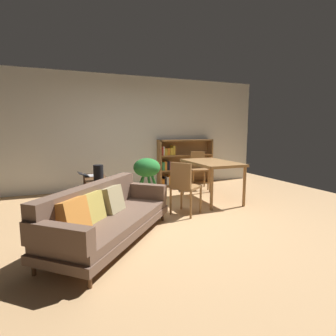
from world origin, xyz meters
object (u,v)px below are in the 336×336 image
object	(u,v)px
dining_chair_near	(184,185)
bookshelf	(181,162)
open_laptop	(90,175)
potted_floor_plant	(147,172)
dining_chair_far	(199,167)
dining_table	(211,166)
media_console	(96,191)
desk_speaker	(98,173)
fabric_couch	(106,215)

from	to	relation	value
dining_chair_near	bookshelf	bearing A→B (deg)	66.95
open_laptop	bookshelf	xyz separation A→B (m)	(2.37, 0.84, 0.05)
potted_floor_plant	dining_chair_far	world-z (taller)	dining_chair_far
potted_floor_plant	dining_chair_near	xyz separation A→B (m)	(0.27, -1.23, -0.04)
dining_table	open_laptop	bearing A→B (deg)	160.04
dining_table	dining_chair_near	xyz separation A→B (m)	(-0.91, -0.66, -0.20)
open_laptop	dining_chair_near	xyz separation A→B (m)	(1.38, -1.49, -0.01)
bookshelf	dining_table	bearing A→B (deg)	-92.92
bookshelf	media_console	bearing A→B (deg)	-154.67
dining_chair_far	bookshelf	distance (m)	0.61
media_console	dining_chair_far	distance (m)	2.56
desk_speaker	dining_chair_near	distance (m)	1.60
fabric_couch	dining_chair_near	xyz separation A→B (m)	(1.37, 0.61, 0.16)
dining_table	media_console	bearing A→B (deg)	164.95
open_laptop	dining_chair_near	size ratio (longest dim) A/B	0.48
open_laptop	bookshelf	distance (m)	2.51
media_console	dining_chair_near	world-z (taller)	dining_chair_near
media_console	desk_speaker	world-z (taller)	desk_speaker
media_console	dining_chair_near	size ratio (longest dim) A/B	1.33
open_laptop	potted_floor_plant	size ratio (longest dim) A/B	0.50
desk_speaker	dining_chair_near	xyz separation A→B (m)	(1.27, -0.97, -0.13)
desk_speaker	potted_floor_plant	distance (m)	1.03
media_console	dining_chair_far	world-z (taller)	dining_chair_far
potted_floor_plant	media_console	bearing A→B (deg)	179.04
fabric_couch	desk_speaker	xyz separation A→B (m)	(0.10, 1.58, 0.30)
dining_chair_near	desk_speaker	bearing A→B (deg)	142.43
dining_chair_far	open_laptop	bearing A→B (deg)	-173.84
fabric_couch	desk_speaker	bearing A→B (deg)	86.30
open_laptop	media_console	bearing A→B (deg)	-69.88
open_laptop	dining_table	world-z (taller)	dining_table
fabric_couch	media_console	world-z (taller)	fabric_couch
potted_floor_plant	bookshelf	bearing A→B (deg)	41.00
fabric_couch	desk_speaker	distance (m)	1.61
potted_floor_plant	dining_chair_near	world-z (taller)	dining_chair_near
open_laptop	dining_table	bearing A→B (deg)	-19.96
dining_chair_near	bookshelf	world-z (taller)	bookshelf
open_laptop	potted_floor_plant	xyz separation A→B (m)	(1.11, -0.26, 0.03)
potted_floor_plant	dining_chair_far	distance (m)	1.57
dining_table	dining_chair_far	world-z (taller)	dining_chair_far
fabric_couch	dining_table	bearing A→B (deg)	29.05
open_laptop	desk_speaker	world-z (taller)	desk_speaker
media_console	potted_floor_plant	xyz separation A→B (m)	(1.02, -0.02, 0.31)
media_console	dining_table	world-z (taller)	dining_table
dining_table	bookshelf	size ratio (longest dim) A/B	0.89
fabric_couch	bookshelf	xyz separation A→B (m)	(2.36, 2.93, 0.23)
media_console	potted_floor_plant	distance (m)	1.06
open_laptop	dining_chair_near	world-z (taller)	dining_chair_near
fabric_couch	media_console	xyz separation A→B (m)	(0.08, 1.85, -0.10)
fabric_couch	dining_chair_far	distance (m)	3.50
open_laptop	desk_speaker	xyz separation A→B (m)	(0.11, -0.51, 0.12)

